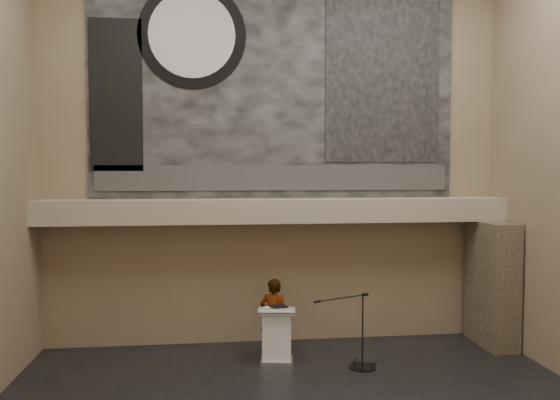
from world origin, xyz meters
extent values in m
cube|color=#7F6850|center=(0.00, 4.00, 4.25)|extent=(10.00, 0.02, 8.50)
cube|color=#7F6850|center=(0.00, -4.00, 4.25)|extent=(10.00, 0.02, 8.50)
cube|color=#9E937A|center=(0.00, 3.60, 2.95)|extent=(10.00, 0.80, 0.50)
cylinder|color=#B2893D|center=(-1.60, 3.55, 2.67)|extent=(0.04, 0.04, 0.06)
cylinder|color=#B2893D|center=(1.90, 3.55, 2.67)|extent=(0.04, 0.04, 0.06)
cube|color=black|center=(0.00, 3.97, 5.70)|extent=(8.00, 0.05, 5.00)
cube|color=#313131|center=(0.00, 3.93, 3.65)|extent=(7.76, 0.02, 0.55)
cylinder|color=black|center=(-1.80, 3.93, 6.70)|extent=(2.30, 0.02, 2.30)
cylinder|color=silver|center=(-1.80, 3.91, 6.70)|extent=(1.84, 0.02, 1.84)
cube|color=black|center=(2.40, 3.93, 5.80)|extent=(2.60, 0.02, 3.60)
cube|color=black|center=(-3.40, 3.93, 5.40)|extent=(1.10, 0.02, 3.20)
cube|color=#433729|center=(4.65, 3.15, 1.35)|extent=(0.60, 1.40, 2.70)
cube|color=silver|center=(-0.14, 2.58, 0.04)|extent=(0.70, 0.57, 0.08)
cube|color=white|center=(-0.14, 2.58, 0.56)|extent=(0.61, 0.46, 0.96)
cube|color=white|center=(-0.14, 2.56, 1.07)|extent=(0.78, 0.60, 0.13)
cube|color=black|center=(-0.10, 2.59, 1.12)|extent=(0.36, 0.33, 0.04)
cube|color=silver|center=(-0.30, 2.56, 1.10)|extent=(0.29, 0.34, 0.00)
imported|color=silver|center=(-0.15, 2.95, 0.81)|extent=(0.68, 0.55, 1.62)
cylinder|color=black|center=(1.47, 2.11, 0.01)|extent=(0.52, 0.52, 0.02)
cylinder|color=black|center=(1.47, 2.11, 0.73)|extent=(0.03, 0.03, 1.46)
cylinder|color=black|center=(0.99, 1.90, 1.42)|extent=(1.09, 0.49, 0.02)
camera|label=1|loc=(-1.35, -7.98, 3.79)|focal=35.00mm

